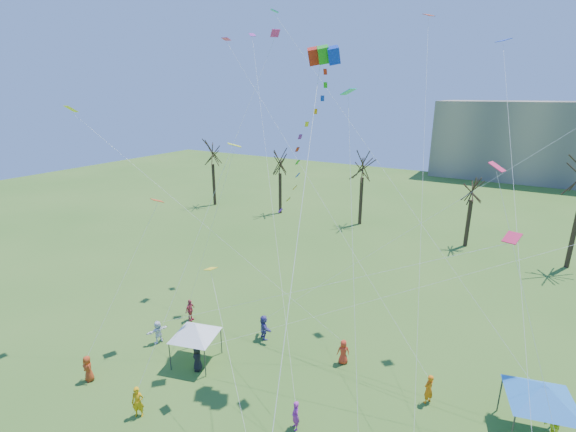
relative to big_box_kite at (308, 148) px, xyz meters
The scene contains 6 objects.
bare_tree_row 28.72m from the big_box_kite, 81.47° to the left, with size 72.21×8.66×11.98m.
big_box_kite is the anchor object (origin of this frame).
canopy_tent_white 13.36m from the big_box_kite, 153.07° to the right, with size 3.52×3.52×2.74m.
canopy_tent_blue 16.68m from the big_box_kite, ahead, with size 4.18×4.18×3.22m.
festival_crowd 13.37m from the big_box_kite, 70.85° to the right, with size 24.79×10.98×1.85m.
small_kites_aloft 2.79m from the big_box_kite, 83.51° to the left, with size 31.52×18.26×32.80m.
Camera 1 is at (8.50, -10.50, 16.54)m, focal length 25.00 mm.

